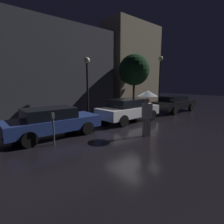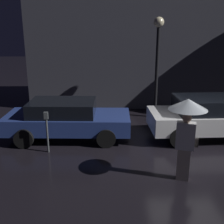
% 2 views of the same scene
% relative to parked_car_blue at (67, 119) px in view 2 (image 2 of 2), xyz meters
% --- Properties ---
extents(ground_plane, '(60.00, 60.00, 0.00)m').
position_rel_parked_car_blue_xyz_m(ground_plane, '(4.11, -1.40, -0.72)').
color(ground_plane, black).
extents(building_facade_left, '(9.28, 3.00, 6.69)m').
position_rel_parked_car_blue_xyz_m(building_facade_left, '(2.39, 5.10, 2.63)').
color(building_facade_left, '#3D3D47').
rests_on(building_facade_left, ground).
extents(parked_car_blue, '(4.36, 1.93, 1.35)m').
position_rel_parked_car_blue_xyz_m(parked_car_blue, '(0.00, 0.00, 0.00)').
color(parked_car_blue, navy).
rests_on(parked_car_blue, ground).
extents(parked_car_white, '(4.48, 1.97, 1.47)m').
position_rel_parked_car_blue_xyz_m(parked_car_white, '(5.10, -0.06, 0.06)').
color(parked_car_white, silver).
rests_on(parked_car_white, ground).
extents(pedestrian_with_umbrella, '(0.95, 0.95, 2.15)m').
position_rel_parked_car_blue_xyz_m(pedestrian_with_umbrella, '(3.36, -2.92, 0.89)').
color(pedestrian_with_umbrella, beige).
rests_on(pedestrian_with_umbrella, ground).
extents(parking_meter, '(0.12, 0.10, 1.32)m').
position_rel_parked_car_blue_xyz_m(parking_meter, '(-0.44, -1.20, 0.10)').
color(parking_meter, '#4C5154').
rests_on(parking_meter, ground).
extents(street_lamp_near, '(0.41, 0.41, 4.18)m').
position_rel_parked_car_blue_xyz_m(street_lamp_near, '(3.51, 2.31, 2.19)').
color(street_lamp_near, black).
rests_on(street_lamp_near, ground).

